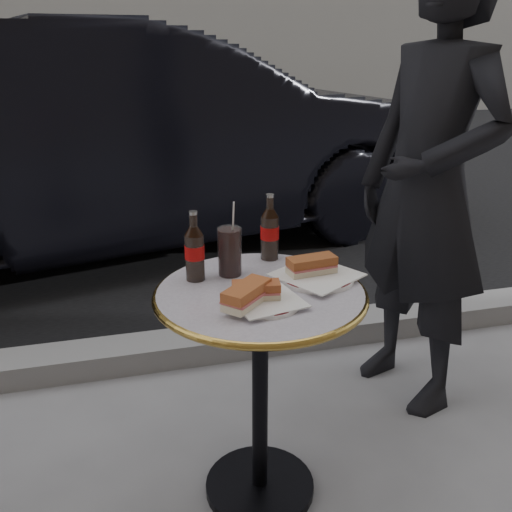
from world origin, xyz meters
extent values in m
plane|color=gray|center=(0.00, 0.00, 0.00)|extent=(80.00, 80.00, 0.00)
cube|color=black|center=(0.00, 5.00, 0.00)|extent=(40.00, 8.00, 0.00)
cube|color=gray|center=(0.00, 0.90, 0.05)|extent=(40.00, 0.20, 0.12)
cylinder|color=white|center=(-0.01, -0.09, 0.74)|extent=(0.20, 0.20, 0.01)
cylinder|color=white|center=(0.19, 0.04, 0.74)|extent=(0.29, 0.29, 0.01)
cube|color=#AB562B|center=(-0.07, -0.11, 0.77)|extent=(0.16, 0.16, 0.05)
cube|color=#AB522B|center=(-0.03, -0.07, 0.77)|extent=(0.14, 0.08, 0.05)
cube|color=#9E5128|center=(0.17, 0.05, 0.77)|extent=(0.15, 0.09, 0.05)
cylinder|color=black|center=(-0.06, 0.14, 0.81)|extent=(0.08, 0.08, 0.15)
imported|color=black|center=(-0.21, 2.59, 0.76)|extent=(2.62, 4.86, 1.52)
imported|color=black|center=(0.76, 0.41, 0.88)|extent=(0.59, 0.73, 1.76)
camera|label=1|loc=(-0.39, -1.45, 1.42)|focal=40.00mm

